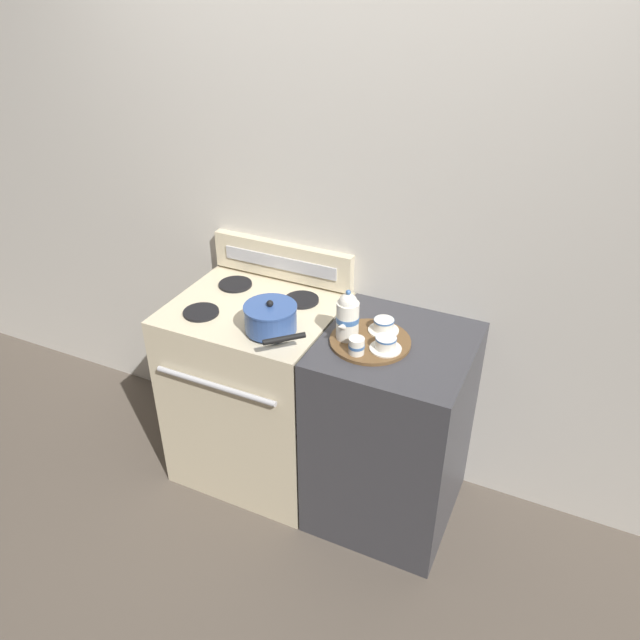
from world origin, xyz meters
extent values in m
plane|color=brown|center=(0.00, 0.00, 0.00)|extent=(6.00, 6.00, 0.00)
cube|color=beige|center=(0.00, 0.33, 1.10)|extent=(6.00, 0.05, 2.20)
cube|color=beige|center=(-0.30, 0.00, 0.45)|extent=(0.70, 0.61, 0.90)
cylinder|color=silver|center=(-0.30, -0.32, 0.71)|extent=(0.56, 0.02, 0.02)
cylinder|color=black|center=(-0.47, 0.14, 0.91)|extent=(0.15, 0.15, 0.01)
cylinder|color=black|center=(-0.13, 0.14, 0.91)|extent=(0.15, 0.15, 0.01)
cylinder|color=black|center=(-0.47, -0.14, 0.91)|extent=(0.15, 0.15, 0.01)
cylinder|color=black|center=(-0.13, -0.14, 0.91)|extent=(0.15, 0.15, 0.01)
cube|color=beige|center=(-0.30, 0.28, 1.00)|extent=(0.69, 0.05, 0.17)
cube|color=#B7B7BC|center=(-0.30, 0.26, 1.00)|extent=(0.56, 0.01, 0.06)
cube|color=#38383D|center=(0.36, 0.00, 0.45)|extent=(0.59, 0.61, 0.90)
cylinder|color=#335193|center=(-0.13, -0.14, 0.97)|extent=(0.21, 0.21, 0.10)
cylinder|color=#335193|center=(-0.13, -0.14, 1.02)|extent=(0.21, 0.21, 0.01)
sphere|color=black|center=(-0.13, -0.14, 1.04)|extent=(0.03, 0.03, 0.03)
cylinder|color=black|center=(0.00, -0.27, 0.99)|extent=(0.13, 0.13, 0.02)
cylinder|color=brown|center=(0.26, -0.04, 0.91)|extent=(0.32, 0.32, 0.01)
cylinder|color=white|center=(0.17, -0.06, 1.00)|extent=(0.09, 0.09, 0.16)
cylinder|color=#38609E|center=(0.17, -0.06, 1.00)|extent=(0.09, 0.09, 0.02)
sphere|color=white|center=(0.17, -0.06, 1.07)|extent=(0.08, 0.08, 0.08)
sphere|color=#38609E|center=(0.17, -0.06, 1.12)|extent=(0.02, 0.02, 0.02)
cone|color=white|center=(0.17, -0.13, 1.00)|extent=(0.03, 0.07, 0.05)
cylinder|color=white|center=(0.28, 0.04, 0.92)|extent=(0.12, 0.12, 0.01)
cylinder|color=white|center=(0.28, 0.04, 0.95)|extent=(0.08, 0.08, 0.05)
cylinder|color=#38609E|center=(0.28, 0.04, 0.97)|extent=(0.08, 0.08, 0.01)
cylinder|color=white|center=(0.33, -0.08, 0.92)|extent=(0.12, 0.12, 0.01)
cylinder|color=white|center=(0.33, -0.08, 0.95)|extent=(0.08, 0.08, 0.05)
cylinder|color=#38609E|center=(0.33, -0.08, 0.97)|extent=(0.08, 0.08, 0.01)
cylinder|color=white|center=(0.24, -0.15, 0.95)|extent=(0.06, 0.06, 0.07)
cylinder|color=#38609E|center=(0.24, -0.15, 0.95)|extent=(0.06, 0.06, 0.01)
camera|label=1|loc=(0.94, -1.97, 2.26)|focal=35.00mm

